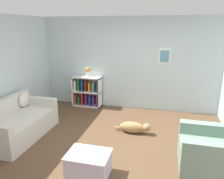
# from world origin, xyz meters

# --- Properties ---
(ground_plane) EXTENTS (14.00, 14.00, 0.00)m
(ground_plane) POSITION_xyz_m (0.00, 0.00, 0.00)
(ground_plane) COLOR brown
(wall_back) EXTENTS (5.60, 0.13, 2.60)m
(wall_back) POSITION_xyz_m (0.00, 2.25, 1.30)
(wall_back) COLOR silver
(wall_back) RESTS_ON ground_plane
(couch) EXTENTS (0.93, 1.74, 0.82)m
(couch) POSITION_xyz_m (-1.98, -0.17, 0.30)
(couch) COLOR beige
(couch) RESTS_ON ground_plane
(bookshelf) EXTENTS (0.88, 0.33, 0.90)m
(bookshelf) POSITION_xyz_m (-1.20, 2.03, 0.43)
(bookshelf) COLOR silver
(bookshelf) RESTS_ON ground_plane
(recliner_chair) EXTENTS (0.98, 0.92, 1.07)m
(recliner_chair) POSITION_xyz_m (1.95, -0.31, 0.36)
(recliner_chair) COLOR gray
(recliner_chair) RESTS_ON ground_plane
(coffee_table) EXTENTS (0.68, 0.51, 0.39)m
(coffee_table) POSITION_xyz_m (-0.02, -1.02, 0.21)
(coffee_table) COLOR #BCB2D1
(coffee_table) RESTS_ON ground_plane
(dog) EXTENTS (0.85, 0.23, 0.26)m
(dog) POSITION_xyz_m (0.46, 0.62, 0.13)
(dog) COLOR #9E7A4C
(dog) RESTS_ON ground_plane
(vase) EXTENTS (0.15, 0.15, 0.28)m
(vase) POSITION_xyz_m (-1.14, 2.02, 1.06)
(vase) COLOR silver
(vase) RESTS_ON bookshelf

